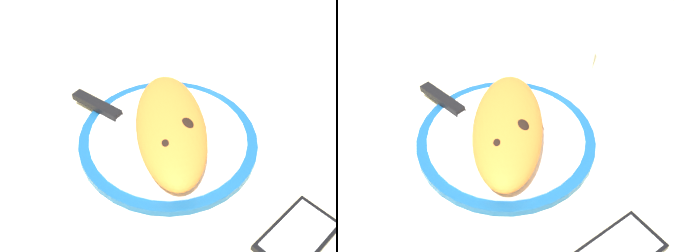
% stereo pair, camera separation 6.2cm
% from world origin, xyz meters
% --- Properties ---
extents(ground_plane, '(1.50, 1.50, 0.03)m').
position_xyz_m(ground_plane, '(0.00, 0.00, -0.01)').
color(ground_plane, beige).
extents(plate, '(0.29, 0.29, 0.02)m').
position_xyz_m(plate, '(0.00, 0.00, 0.01)').
color(plate, navy).
rests_on(plate, ground_plane).
extents(calzone, '(0.27, 0.18, 0.05)m').
position_xyz_m(calzone, '(-0.01, -0.00, 0.04)').
color(calzone, orange).
rests_on(calzone, plate).
extents(fork, '(0.16, 0.02, 0.00)m').
position_xyz_m(fork, '(0.02, -0.07, 0.02)').
color(fork, silver).
rests_on(fork, plate).
extents(knife, '(0.21, 0.13, 0.01)m').
position_xyz_m(knife, '(0.09, 0.07, 0.02)').
color(knife, silver).
rests_on(knife, plate).
extents(smartphone, '(0.10, 0.13, 0.01)m').
position_xyz_m(smartphone, '(-0.23, -0.09, 0.01)').
color(smartphone, black).
rests_on(smartphone, ground_plane).
extents(water_glass, '(0.06, 0.06, 0.10)m').
position_xyz_m(water_glass, '(0.16, -0.19, 0.04)').
color(water_glass, silver).
rests_on(water_glass, ground_plane).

